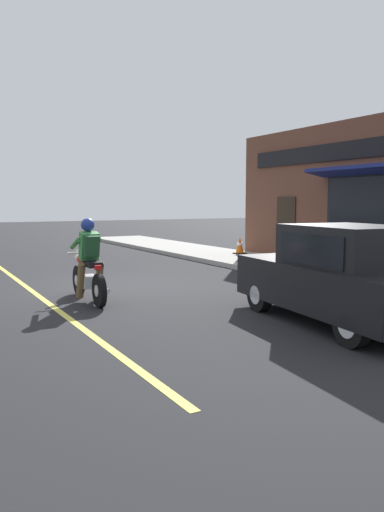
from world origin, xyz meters
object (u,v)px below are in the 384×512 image
car_hatchback (341,276)px  traffic_cone (240,245)px  motorcycle_with_rider (88,267)px  fire_hydrant (284,249)px

car_hatchback → traffic_cone: 9.44m
motorcycle_with_rider → car_hatchback: 4.72m
motorcycle_with_rider → traffic_cone: (6.90, 4.83, -0.25)m
fire_hydrant → traffic_cone: size_ratio=1.47×
motorcycle_with_rider → fire_hydrant: size_ratio=2.30×
car_hatchback → fire_hydrant: bearing=57.8°
car_hatchback → motorcycle_with_rider: bearing=128.1°
motorcycle_with_rider → traffic_cone: bearing=35.0°
motorcycle_with_rider → car_hatchback: size_ratio=0.51×
fire_hydrant → traffic_cone: 2.87m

